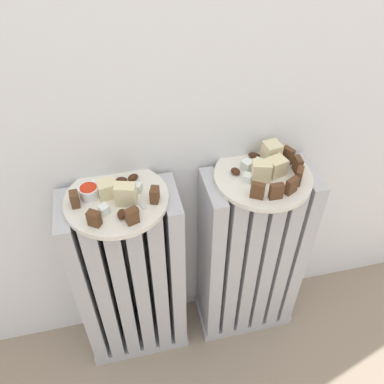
{
  "coord_description": "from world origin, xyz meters",
  "views": [
    {
      "loc": [
        -0.16,
        -0.4,
        1.24
      ],
      "look_at": [
        0.0,
        0.28,
        0.6
      ],
      "focal_mm": 37.93,
      "sensor_mm": 36.0,
      "label": 1
    }
  ],
  "objects": [
    {
      "name": "turkish_delight_left_2",
      "position": [
        -0.2,
        0.24,
        0.63
      ],
      "size": [
        0.03,
        0.03,
        0.02
      ],
      "primitive_type": "cube",
      "rotation": [
        0.0,
        0.0,
        0.54
      ],
      "color": "white",
      "rests_on": "plate_left"
    },
    {
      "name": "dark_cake_slice_left_2",
      "position": [
        -0.15,
        0.2,
        0.64
      ],
      "size": [
        0.03,
        0.02,
        0.04
      ],
      "primitive_type": "cube",
      "rotation": [
        0.0,
        0.0,
        0.31
      ],
      "color": "#56351E",
      "rests_on": "plate_left"
    },
    {
      "name": "plate_right",
      "position": [
        0.17,
        0.28,
        0.61
      ],
      "size": [
        0.24,
        0.24,
        0.01
      ],
      "primitive_type": "cylinder",
      "color": "silver",
      "rests_on": "radiator_right"
    },
    {
      "name": "dark_cake_slice_right_1",
      "position": [
        0.17,
        0.2,
        0.64
      ],
      "size": [
        0.03,
        0.01,
        0.04
      ],
      "primitive_type": "cube",
      "rotation": [
        0.0,
        0.0,
        -0.03
      ],
      "color": "#56351E",
      "rests_on": "plate_right"
    },
    {
      "name": "dark_cake_slice_right_0",
      "position": [
        0.13,
        0.21,
        0.64
      ],
      "size": [
        0.03,
        0.03,
        0.04
      ],
      "primitive_type": "cube",
      "rotation": [
        0.0,
        0.0,
        -0.53
      ],
      "color": "#56351E",
      "rests_on": "plate_right"
    },
    {
      "name": "marble_cake_slice_right_2",
      "position": [
        0.21,
        0.33,
        0.64
      ],
      "size": [
        0.04,
        0.04,
        0.05
      ],
      "primitive_type": "cube",
      "rotation": [
        0.0,
        0.0,
        0.14
      ],
      "color": "beige",
      "rests_on": "plate_right"
    },
    {
      "name": "marble_cake_slice_right_0",
      "position": [
        0.2,
        0.28,
        0.64
      ],
      "size": [
        0.05,
        0.05,
        0.04
      ],
      "primitive_type": "cube",
      "rotation": [
        0.0,
        0.0,
        0.28
      ],
      "color": "beige",
      "rests_on": "plate_right"
    },
    {
      "name": "turkish_delight_left_0",
      "position": [
        -0.12,
        0.29,
        0.63
      ],
      "size": [
        0.03,
        0.03,
        0.02
      ],
      "primitive_type": "cube",
      "rotation": [
        0.0,
        0.0,
        1.1
      ],
      "color": "white",
      "rests_on": "plate_left"
    },
    {
      "name": "dark_cake_slice_left_3",
      "position": [
        -0.09,
        0.25,
        0.64
      ],
      "size": [
        0.03,
        0.03,
        0.04
      ],
      "primitive_type": "cube",
      "rotation": [
        0.0,
        0.0,
        1.22
      ],
      "color": "#56351E",
      "rests_on": "plate_left"
    },
    {
      "name": "dark_cake_slice_left_0",
      "position": [
        -0.26,
        0.27,
        0.64
      ],
      "size": [
        0.02,
        0.03,
        0.04
      ],
      "primitive_type": "cube",
      "rotation": [
        0.0,
        0.0,
        -1.51
      ],
      "color": "#56351E",
      "rests_on": "plate_left"
    },
    {
      "name": "turkish_delight_left_1",
      "position": [
        -0.21,
        0.32,
        0.63
      ],
      "size": [
        0.02,
        0.02,
        0.02
      ],
      "primitive_type": "cube",
      "rotation": [
        0.0,
        0.0,
        1.25
      ],
      "color": "white",
      "rests_on": "plate_left"
    },
    {
      "name": "radiator_left",
      "position": [
        -0.17,
        0.28,
        0.3
      ],
      "size": [
        0.29,
        0.15,
        0.61
      ],
      "color": "#B2B2B7",
      "rests_on": "ground_plane"
    },
    {
      "name": "medjool_date_right_1",
      "position": [
        0.17,
        0.35,
        0.63
      ],
      "size": [
        0.03,
        0.03,
        0.01
      ],
      "primitive_type": "ellipsoid",
      "rotation": [
        0.0,
        0.0,
        2.65
      ],
      "color": "#3D1E0F",
      "rests_on": "plate_right"
    },
    {
      "name": "turkish_delight_right_2",
      "position": [
        0.23,
        0.29,
        0.63
      ],
      "size": [
        0.03,
        0.03,
        0.02
      ],
      "primitive_type": "cube",
      "rotation": [
        0.0,
        0.0,
        0.3
      ],
      "color": "white",
      "rests_on": "plate_right"
    },
    {
      "name": "radiator_right",
      "position": [
        0.17,
        0.28,
        0.3
      ],
      "size": [
        0.29,
        0.15,
        0.61
      ],
      "color": "#B2B2B7",
      "rests_on": "ground_plane"
    },
    {
      "name": "turkish_delight_right_0",
      "position": [
        0.13,
        0.27,
        0.63
      ],
      "size": [
        0.03,
        0.03,
        0.02
      ],
      "primitive_type": "cube",
      "rotation": [
        0.0,
        0.0,
        0.98
      ],
      "color": "white",
      "rests_on": "plate_right"
    },
    {
      "name": "dark_cake_slice_right_5",
      "position": [
        0.25,
        0.31,
        0.64
      ],
      "size": [
        0.03,
        0.03,
        0.04
      ],
      "primitive_type": "cube",
      "rotation": [
        0.0,
        0.0,
        2.01
      ],
      "color": "#56351E",
      "rests_on": "plate_right"
    },
    {
      "name": "dark_cake_slice_left_1",
      "position": [
        -0.22,
        0.21,
        0.64
      ],
      "size": [
        0.03,
        0.03,
        0.04
      ],
      "primitive_type": "cube",
      "rotation": [
        0.0,
        0.0,
        -0.6
      ],
      "color": "#56351E",
      "rests_on": "plate_left"
    },
    {
      "name": "jam_bowl_left",
      "position": [
        -0.23,
        0.3,
        0.63
      ],
      "size": [
        0.05,
        0.05,
        0.03
      ],
      "color": "white",
      "rests_on": "plate_left"
    },
    {
      "name": "turkish_delight_right_3",
      "position": [
        0.17,
        0.31,
        0.63
      ],
      "size": [
        0.03,
        0.03,
        0.02
      ],
      "primitive_type": "cube",
      "rotation": [
        0.0,
        0.0,
        0.72
      ],
      "color": "white",
      "rests_on": "plate_right"
    },
    {
      "name": "dark_cake_slice_right_2",
      "position": [
        0.21,
        0.21,
        0.64
      ],
      "size": [
        0.03,
        0.03,
        0.04
      ],
      "primitive_type": "cube",
      "rotation": [
        0.0,
        0.0,
        0.48
      ],
      "color": "#56351E",
      "rests_on": "plate_right"
    },
    {
      "name": "marble_cake_slice_right_1",
      "position": [
        0.16,
        0.27,
        0.64
      ],
      "size": [
        0.05,
        0.04,
        0.05
      ],
      "primitive_type": "cube",
      "rotation": [
        0.0,
        0.0,
        -0.28
      ],
      "color": "beige",
      "rests_on": "plate_right"
    },
    {
      "name": "medjool_date_left_1",
      "position": [
        -0.16,
        0.33,
        0.63
      ],
      "size": [
        0.03,
        0.02,
        0.01
      ],
      "primitive_type": "ellipsoid",
      "rotation": [
        0.0,
        0.0,
        2.93
      ],
      "color": "#3D1E0F",
      "rests_on": "plate_left"
    },
    {
      "name": "dark_cake_slice_right_3",
      "position": [
        0.24,
        0.24,
        0.64
      ],
      "size": [
        0.03,
        0.03,
        0.04
      ],
      "primitive_type": "cube",
      "rotation": [
        0.0,
        0.0,
        0.99
      ],
      "color": "#56351E",
      "rests_on": "plate_right"
    },
    {
      "name": "marble_cake_slice_left_1",
      "position": [
        -0.19,
        0.29,
        0.64
      ],
      "size": [
        0.05,
        0.04,
        0.04
      ],
      "primitive_type": "cube",
      "rotation": [
        0.0,
        0.0,
        0.18
      ],
      "color": "beige",
      "rests_on": "plate_left"
    },
    {
      "name": "turkish_delight_right_1",
      "position": [
        0.14,
        0.31,
        0.63
      ],
      "size": [
        0.03,
        0.03,
        0.02
      ],
      "primitive_type": "cube",
      "rotation": [
        0.0,
        0.0,
        0.51
      ],
      "color": "white",
      "rests_on": "plate_right"
    },
    {
      "name": "marble_cake_slice_left_0",
      "position": [
        -0.15,
        0.26,
        0.65
      ],
      "size": [
        0.05,
        0.04,
        0.05
      ],
      "primitive_type": "cube",
      "rotation": [
        0.0,
        0.0,
        -0.29
      ],
      "color": "beige",
      "rests_on": "plate_left"
    },
    {
      "name": "fork",
      "position": [
        -0.14,
        0.28,
        0.62
      ],
      "size": [
        0.05,
        0.1,
        0.0
      ],
      "color": "silver",
      "rests_on": "plate_left"
    },
    {
      "name": "plate_left",
      "position": [
        -0.17,
        0.28,
        0.61
      ],
      "size": [
        0.24,
        0.24,
        0.01
      ],
      "primitive_type": "cylinder",
      "color": "silver",
      "rests_on": "radiator_left"
    },
    {
      "name": "medjool_date_left_0",
      "position": [
        -0.14,
        0.22,
        0.63
      ],
      "size": [
        0.02,
        0.03,
        0.01
      ],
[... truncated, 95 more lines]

